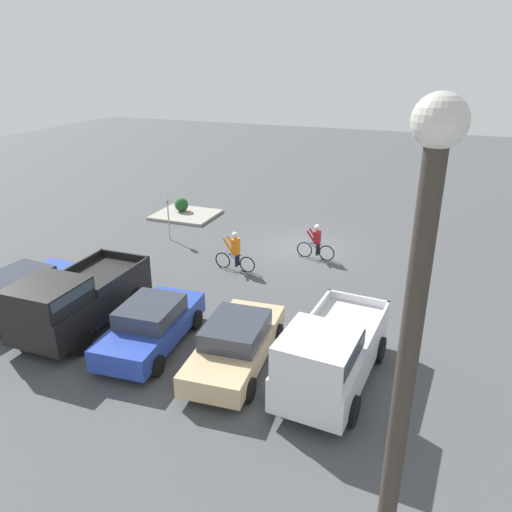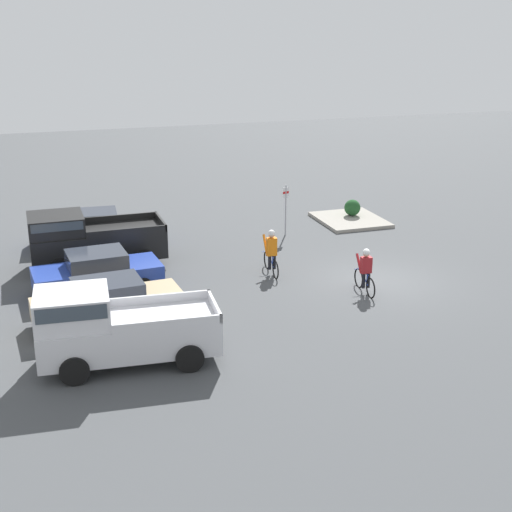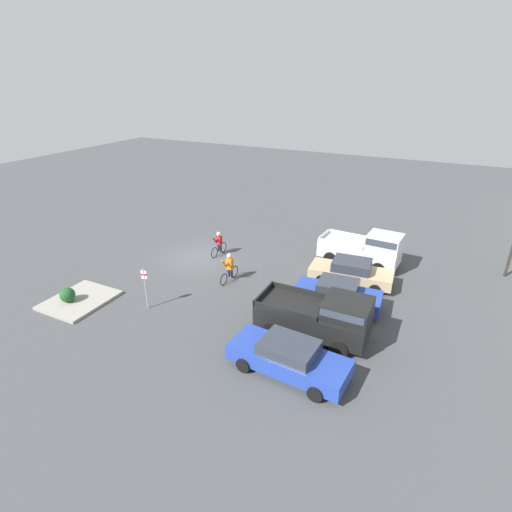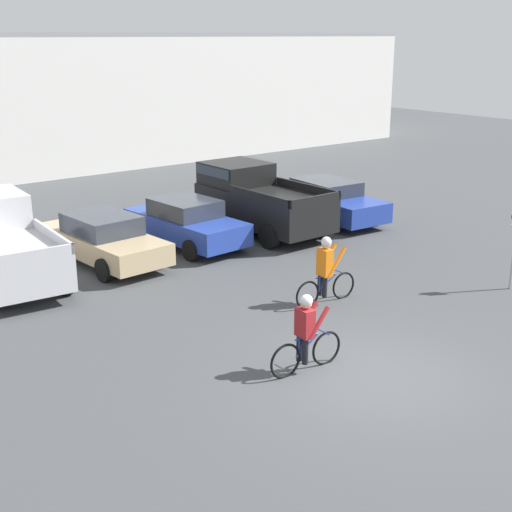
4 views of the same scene
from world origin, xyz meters
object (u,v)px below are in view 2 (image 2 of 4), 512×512
at_px(pickup_truck_1, 88,239).
at_px(fire_lane_sign, 286,205).
at_px(sedan_0, 108,302).
at_px(sedan_1, 97,272).
at_px(pickup_truck_0, 112,326).
at_px(cyclist_1, 365,271).
at_px(sedan_2, 91,228).
at_px(shrub, 352,208).
at_px(cyclist_0, 271,251).

bearing_deg(pickup_truck_1, fire_lane_sign, -79.53).
relative_size(sedan_0, sedan_1, 1.06).
xyz_separation_m(sedan_0, fire_lane_sign, (7.17, -8.46, 0.64)).
relative_size(pickup_truck_0, cyclist_1, 2.85).
distance_m(pickup_truck_0, sedan_2, 11.19).
bearing_deg(sedan_0, cyclist_1, -90.52).
relative_size(cyclist_1, shrub, 2.28).
bearing_deg(cyclist_1, pickup_truck_1, 56.90).
bearing_deg(cyclist_0, fire_lane_sign, -26.47).
relative_size(sedan_2, shrub, 6.45).
bearing_deg(sedan_2, sedan_1, 176.48).
bearing_deg(fire_lane_sign, sedan_0, 130.26).
xyz_separation_m(sedan_2, cyclist_0, (-5.66, -5.94, 0.14)).
relative_size(sedan_0, fire_lane_sign, 2.10).
distance_m(cyclist_0, fire_lane_sign, 4.97).
height_order(sedan_2, cyclist_1, cyclist_1).
xyz_separation_m(pickup_truck_0, sedan_1, (5.57, -0.18, -0.39)).
xyz_separation_m(sedan_2, cyclist_1, (-8.48, -8.35, 0.08)).
bearing_deg(sedan_1, shrub, -64.66).
bearing_deg(fire_lane_sign, sedan_1, 117.23).
bearing_deg(sedan_1, cyclist_1, -108.32).
distance_m(sedan_0, sedan_2, 8.41).
xyz_separation_m(sedan_0, cyclist_0, (2.74, -6.26, 0.15)).
distance_m(sedan_0, fire_lane_sign, 11.11).
relative_size(pickup_truck_1, cyclist_1, 2.86).
distance_m(sedan_1, sedan_2, 5.61).
height_order(pickup_truck_0, fire_lane_sign, fire_lane_sign).
xyz_separation_m(sedan_1, fire_lane_sign, (4.37, -8.49, 0.62)).
height_order(sedan_0, fire_lane_sign, fire_lane_sign).
bearing_deg(pickup_truck_1, pickup_truck_0, 178.86).
bearing_deg(cyclist_1, sedan_1, 71.68).
relative_size(pickup_truck_1, sedan_2, 1.01).
relative_size(cyclist_0, fire_lane_sign, 0.83).
xyz_separation_m(pickup_truck_0, sedan_0, (2.77, -0.20, -0.41)).
distance_m(sedan_0, cyclist_0, 6.83).
height_order(cyclist_1, fire_lane_sign, fire_lane_sign).
distance_m(pickup_truck_0, sedan_1, 5.58).
xyz_separation_m(sedan_0, sedan_2, (8.40, -0.32, 0.00)).
xyz_separation_m(sedan_0, cyclist_1, (-0.08, -8.67, 0.08)).
bearing_deg(pickup_truck_0, sedan_1, -1.87).
relative_size(sedan_1, cyclist_1, 2.54).
bearing_deg(sedan_0, fire_lane_sign, -49.74).
relative_size(pickup_truck_1, cyclist_0, 2.69).
xyz_separation_m(pickup_truck_1, cyclist_0, (-2.86, -6.29, -0.25)).
bearing_deg(sedan_0, shrub, -54.97).
distance_m(cyclist_0, shrub, 8.52).
bearing_deg(sedan_2, pickup_truck_1, 172.70).
bearing_deg(sedan_1, pickup_truck_0, 178.13).
height_order(sedan_0, cyclist_0, cyclist_0).
xyz_separation_m(cyclist_1, shrub, (8.74, -3.69, -0.26)).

